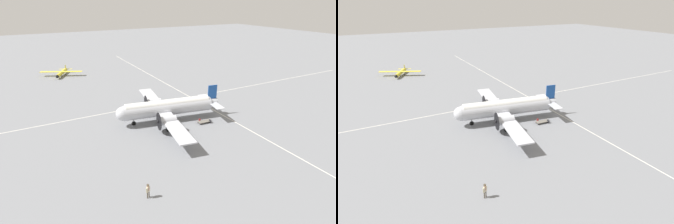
# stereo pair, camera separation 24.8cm
# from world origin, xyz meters

# --- Properties ---
(ground_plane) EXTENTS (300.00, 300.00, 0.00)m
(ground_plane) POSITION_xyz_m (0.00, 0.00, 0.00)
(ground_plane) COLOR slate
(apron_line_eastwest) EXTENTS (120.00, 0.16, 0.01)m
(apron_line_eastwest) POSITION_xyz_m (0.00, 9.82, 0.00)
(apron_line_eastwest) COLOR silver
(apron_line_eastwest) RESTS_ON ground_plane
(apron_line_northsouth) EXTENTS (0.16, 120.00, 0.01)m
(apron_line_northsouth) POSITION_xyz_m (-8.11, 0.00, 0.00)
(apron_line_northsouth) COLOR silver
(apron_line_northsouth) RESTS_ON ground_plane
(airliner_main) EXTENTS (23.94, 18.07, 5.56)m
(airliner_main) POSITION_xyz_m (-0.07, -0.39, 2.45)
(airliner_main) COLOR silver
(airliner_main) RESTS_ON ground_plane
(crew_foreground) EXTENTS (0.36, 0.54, 1.68)m
(crew_foreground) POSITION_xyz_m (16.02, -10.93, 1.05)
(crew_foreground) COLOR #473D2D
(crew_foreground) RESTS_ON ground_plane
(suitcase_near_door) EXTENTS (0.50, 0.12, 0.60)m
(suitcase_near_door) POSITION_xyz_m (4.24, 5.83, 0.28)
(suitcase_near_door) COLOR #232328
(suitcase_near_door) RESTS_ON ground_plane
(suitcase_upright_spare) EXTENTS (0.36, 0.18, 0.61)m
(suitcase_upright_spare) POSITION_xyz_m (3.05, 4.52, 0.29)
(suitcase_upright_spare) COLOR maroon
(suitcase_upright_spare) RESTS_ON ground_plane
(baggage_cart) EXTENTS (1.10, 2.38, 0.56)m
(baggage_cart) POSITION_xyz_m (3.78, 4.97, 0.28)
(baggage_cart) COLOR #6B665B
(baggage_cart) RESTS_ON ground_plane
(light_aircraft_distant) EXTENTS (8.34, 10.71, 2.14)m
(light_aircraft_distant) POSITION_xyz_m (-39.42, -12.06, 0.87)
(light_aircraft_distant) COLOR yellow
(light_aircraft_distant) RESTS_ON ground_plane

